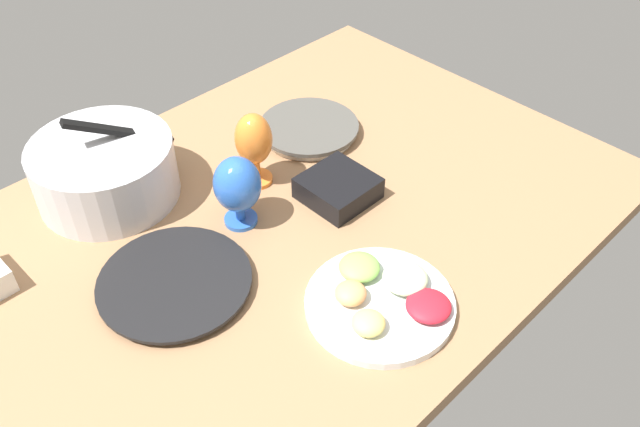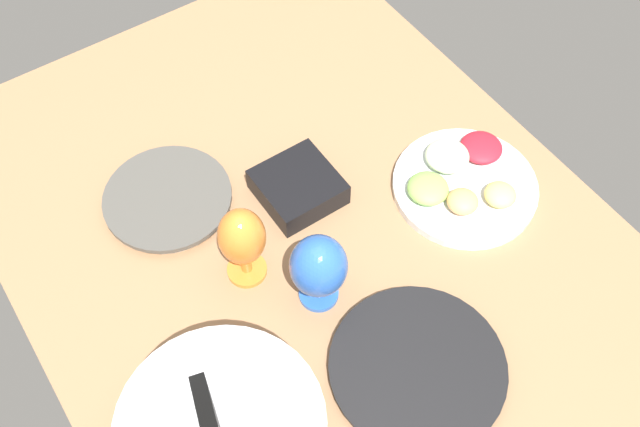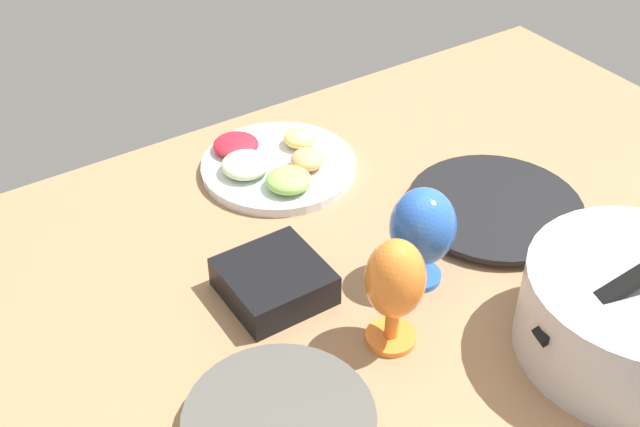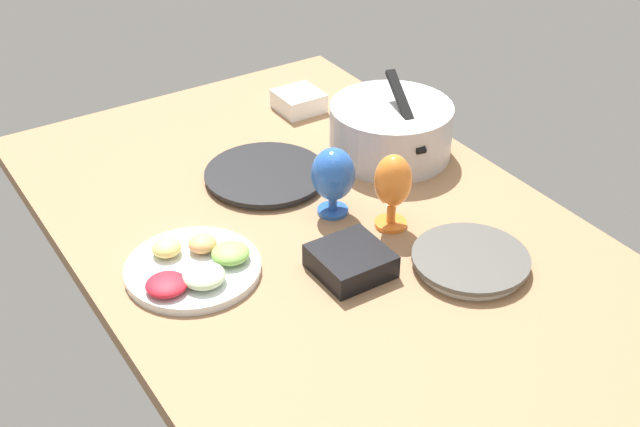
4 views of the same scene
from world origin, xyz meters
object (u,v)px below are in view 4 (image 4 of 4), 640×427
(hurricane_glass_blue, at_px, (333,176))
(square_bowl_white, at_px, (299,100))
(dinner_plate_right, at_px, (470,261))
(fruit_platter, at_px, (195,267))
(dinner_plate_left, at_px, (264,176))
(mixing_bowl, at_px, (391,128))
(hurricane_glass_orange, at_px, (393,184))
(square_bowl_black, at_px, (351,260))

(hurricane_glass_blue, distance_m, square_bowl_white, 0.54)
(dinner_plate_right, xyz_separation_m, fruit_platter, (-0.29, -0.50, 0.00))
(fruit_platter, bearing_deg, dinner_plate_left, 129.34)
(dinner_plate_left, xyz_separation_m, hurricane_glass_blue, (0.21, 0.06, 0.09))
(dinner_plate_right, height_order, square_bowl_white, square_bowl_white)
(mixing_bowl, xyz_separation_m, hurricane_glass_orange, (0.26, -0.19, 0.04))
(square_bowl_white, bearing_deg, hurricane_glass_orange, -11.87)
(fruit_platter, bearing_deg, hurricane_glass_orange, 80.61)
(dinner_plate_right, height_order, hurricane_glass_blue, hurricane_glass_blue)
(square_bowl_black, bearing_deg, dinner_plate_right, 60.88)
(fruit_platter, relative_size, hurricane_glass_blue, 1.72)
(hurricane_glass_blue, bearing_deg, square_bowl_white, 157.03)
(mixing_bowl, xyz_separation_m, square_bowl_black, (0.36, -0.36, -0.04))
(dinner_plate_left, height_order, dinner_plate_right, dinner_plate_right)
(mixing_bowl, distance_m, square_bowl_black, 0.51)
(dinner_plate_left, relative_size, hurricane_glass_orange, 1.67)
(mixing_bowl, height_order, fruit_platter, mixing_bowl)
(dinner_plate_left, xyz_separation_m, dinner_plate_right, (0.54, 0.19, 0.00))
(mixing_bowl, distance_m, hurricane_glass_orange, 0.33)
(fruit_platter, bearing_deg, mixing_bowl, 106.53)
(dinner_plate_left, distance_m, square_bowl_white, 0.39)
(dinner_plate_right, bearing_deg, fruit_platter, -120.09)
(dinner_plate_left, height_order, mixing_bowl, mixing_bowl)
(hurricane_glass_blue, height_order, square_bowl_white, hurricane_glass_blue)
(fruit_platter, bearing_deg, dinner_plate_right, 59.91)
(hurricane_glass_blue, bearing_deg, fruit_platter, -83.81)
(dinner_plate_right, distance_m, square_bowl_white, 0.82)
(mixing_bowl, distance_m, hurricane_glass_blue, 0.31)
(fruit_platter, distance_m, square_bowl_white, 0.78)
(square_bowl_white, bearing_deg, hurricane_glass_blue, -22.97)
(square_bowl_black, bearing_deg, mixing_bowl, 134.28)
(dinner_plate_right, distance_m, square_bowl_black, 0.25)
(hurricane_glass_blue, relative_size, square_bowl_white, 1.39)
(dinner_plate_right, height_order, mixing_bowl, mixing_bowl)
(dinner_plate_left, bearing_deg, hurricane_glass_orange, 23.47)
(dinner_plate_left, relative_size, hurricane_glass_blue, 1.81)
(fruit_platter, relative_size, hurricane_glass_orange, 1.58)
(dinner_plate_left, distance_m, square_bowl_black, 0.42)
(dinner_plate_left, height_order, square_bowl_black, square_bowl_black)
(fruit_platter, xyz_separation_m, hurricane_glass_orange, (0.07, 0.45, 0.09))
(hurricane_glass_orange, bearing_deg, hurricane_glass_blue, -144.66)
(hurricane_glass_blue, bearing_deg, square_bowl_black, -23.88)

